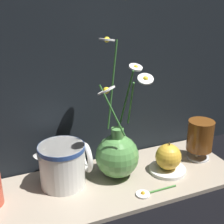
{
  "coord_description": "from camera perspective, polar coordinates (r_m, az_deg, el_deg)",
  "views": [
    {
      "loc": [
        -0.27,
        -0.67,
        0.5
      ],
      "look_at": [
        0.01,
        0.0,
        0.22
      ],
      "focal_mm": 50.0,
      "sensor_mm": 36.0,
      "label": 1
    }
  ],
  "objects": [
    {
      "name": "ground_plane",
      "position": [
        0.88,
        -0.68,
        -13.37
      ],
      "size": [
        6.0,
        6.0,
        0.0
      ],
      "primitive_type": "plane",
      "color": "black"
    },
    {
      "name": "shelf",
      "position": [
        0.88,
        -0.69,
        -13.05
      ],
      "size": [
        0.75,
        0.26,
        0.01
      ],
      "color": "tan",
      "rests_on": "ground_plane"
    },
    {
      "name": "vase_with_flowers",
      "position": [
        0.87,
        0.98,
        -7.62
      ],
      "size": [
        0.17,
        0.14,
        0.38
      ],
      "color": "#59994C",
      "rests_on": "shelf"
    },
    {
      "name": "ceramic_pitcher",
      "position": [
        0.85,
        -8.93,
        -9.21
      ],
      "size": [
        0.15,
        0.12,
        0.13
      ],
      "color": "white",
      "rests_on": "shelf"
    },
    {
      "name": "tea_glass",
      "position": [
        0.99,
        15.81,
        -4.37
      ],
      "size": [
        0.08,
        0.08,
        0.13
      ],
      "color": "silver",
      "rests_on": "shelf"
    },
    {
      "name": "saucer_plate",
      "position": [
        0.94,
        10.09,
        -10.31
      ],
      "size": [
        0.11,
        0.11,
        0.01
      ],
      "color": "white",
      "rests_on": "shelf"
    },
    {
      "name": "orange_fruit",
      "position": [
        0.92,
        10.26,
        -8.05
      ],
      "size": [
        0.07,
        0.07,
        0.08
      ],
      "color": "gold",
      "rests_on": "saucer_plate"
    },
    {
      "name": "loose_daisy",
      "position": [
        0.84,
        6.53,
        -14.47
      ],
      "size": [
        0.12,
        0.04,
        0.01
      ],
      "color": "#3D7A33",
      "rests_on": "shelf"
    }
  ]
}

